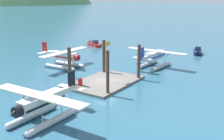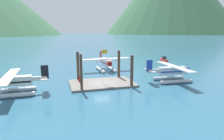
% 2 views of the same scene
% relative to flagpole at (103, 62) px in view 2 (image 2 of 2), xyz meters
% --- Properties ---
extents(ground_plane, '(1200.00, 1200.00, 0.00)m').
position_rel_flagpole_xyz_m(ground_plane, '(-0.09, 0.21, -3.71)').
color(ground_plane, '#285670').
extents(dock_platform, '(10.19, 6.60, 0.30)m').
position_rel_flagpole_xyz_m(dock_platform, '(-0.09, 0.21, -3.56)').
color(dock_platform, '#66605B').
rests_on(dock_platform, ground).
extents(piling_near_left, '(0.37, 0.37, 5.33)m').
position_rel_flagpole_xyz_m(piling_near_left, '(-3.74, -2.69, -1.05)').
color(piling_near_left, '#4C3323').
rests_on(piling_near_left, ground).
extents(piling_near_right, '(0.45, 0.45, 4.92)m').
position_rel_flagpole_xyz_m(piling_near_right, '(3.85, -2.69, -1.25)').
color(piling_near_right, '#4C3323').
rests_on(piling_near_right, ground).
extents(piling_far_left, '(0.46, 0.46, 5.05)m').
position_rel_flagpole_xyz_m(piling_far_left, '(-3.49, 3.28, -1.19)').
color(piling_far_left, '#4C3323').
rests_on(piling_far_left, ground).
extents(piling_far_right, '(0.46, 0.46, 5.09)m').
position_rel_flagpole_xyz_m(piling_far_right, '(3.69, 3.01, -1.17)').
color(piling_far_right, '#4C3323').
rests_on(piling_far_right, ground).
extents(flagpole, '(0.95, 0.10, 5.42)m').
position_rel_flagpole_xyz_m(flagpole, '(0.00, 0.00, 0.00)').
color(flagpole, silver).
rests_on(flagpole, dock_platform).
extents(fuel_drum, '(0.62, 0.62, 0.88)m').
position_rel_flagpole_xyz_m(fuel_drum, '(-3.33, 1.78, -2.97)').
color(fuel_drum, '#AD1E19').
rests_on(fuel_drum, dock_platform).
extents(seaplane_white_bow_right, '(10.44, 7.98, 3.84)m').
position_rel_flagpole_xyz_m(seaplane_white_bow_right, '(3.25, 10.58, -2.14)').
color(seaplane_white_bow_right, '#B7BABF').
rests_on(seaplane_white_bow_right, ground).
extents(seaplane_cream_port_aft, '(7.98, 10.42, 3.84)m').
position_rel_flagpole_xyz_m(seaplane_cream_port_aft, '(-12.80, -1.60, -2.14)').
color(seaplane_cream_port_aft, '#B7BABF').
rests_on(seaplane_cream_port_aft, ground).
extents(seaplane_silver_stbd_aft, '(7.98, 10.46, 3.84)m').
position_rel_flagpole_xyz_m(seaplane_silver_stbd_aft, '(11.66, -1.55, -2.14)').
color(seaplane_silver_stbd_aft, '#B7BABF').
rests_on(seaplane_silver_stbd_aft, ground).
extents(boat_red_open_east, '(3.04, 4.59, 1.50)m').
position_rel_flagpole_xyz_m(boat_red_open_east, '(22.23, 18.54, -3.22)').
color(boat_red_open_east, '#B2231E').
rests_on(boat_red_open_east, ground).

